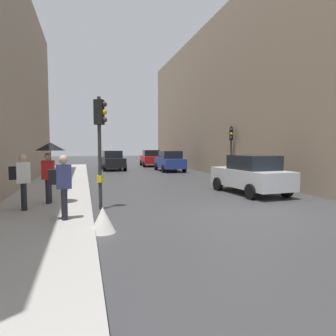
# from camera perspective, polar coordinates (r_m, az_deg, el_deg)

# --- Properties ---
(ground_plane) EXTENTS (120.00, 120.00, 0.00)m
(ground_plane) POSITION_cam_1_polar(r_m,az_deg,el_deg) (10.00, 14.42, -8.49)
(ground_plane) COLOR #38383A
(sidewalk_kerb) EXTENTS (3.13, 40.00, 0.16)m
(sidewalk_kerb) POSITION_cam_1_polar(r_m,az_deg,el_deg) (14.64, -20.86, -4.31)
(sidewalk_kerb) COLOR #A8A5A0
(sidewalk_kerb) RESTS_ON ground
(building_facade_right) EXTENTS (12.00, 29.95, 11.99)m
(building_facade_right) POSITION_cam_1_polar(r_m,az_deg,el_deg) (29.04, 17.38, 11.55)
(building_facade_right) COLOR gray
(building_facade_right) RESTS_ON ground
(traffic_light_mid_street) EXTENTS (0.34, 0.45, 3.50)m
(traffic_light_mid_street) POSITION_cam_1_polar(r_m,az_deg,el_deg) (20.12, 11.93, 4.78)
(traffic_light_mid_street) COLOR #2D2D2D
(traffic_light_mid_street) RESTS_ON ground
(traffic_light_near_right) EXTENTS (0.45, 0.34, 3.84)m
(traffic_light_near_right) POSITION_cam_1_polar(r_m,az_deg,el_deg) (10.49, -12.81, 6.67)
(traffic_light_near_right) COLOR #2D2D2D
(traffic_light_near_right) RESTS_ON ground
(car_red_sedan) EXTENTS (2.26, 4.32, 1.76)m
(car_red_sedan) POSITION_cam_1_polar(r_m,az_deg,el_deg) (32.45, -3.31, 1.88)
(car_red_sedan) COLOR red
(car_red_sedan) RESTS_ON ground
(car_blue_van) EXTENTS (2.05, 4.22, 1.76)m
(car_blue_van) POSITION_cam_1_polar(r_m,az_deg,el_deg) (25.95, 0.34, 1.32)
(car_blue_van) COLOR navy
(car_blue_van) RESTS_ON ground
(car_silver_hatchback) EXTENTS (2.26, 4.32, 1.76)m
(car_silver_hatchback) POSITION_cam_1_polar(r_m,az_deg,el_deg) (14.16, 15.49, -1.22)
(car_silver_hatchback) COLOR #BCBCC1
(car_silver_hatchback) RESTS_ON ground
(car_dark_suv) EXTENTS (2.16, 4.27, 1.76)m
(car_dark_suv) POSITION_cam_1_polar(r_m,az_deg,el_deg) (27.81, -10.51, 1.44)
(car_dark_suv) COLOR black
(car_dark_suv) RESTS_ON ground
(pedestrian_with_umbrella) EXTENTS (1.00, 1.00, 2.14)m
(pedestrian_with_umbrella) POSITION_cam_1_polar(r_m,az_deg,el_deg) (11.26, -21.58, 2.21)
(pedestrian_with_umbrella) COLOR black
(pedestrian_with_umbrella) RESTS_ON sidewalk_kerb
(pedestrian_with_black_backpack) EXTENTS (0.65, 0.41, 1.77)m
(pedestrian_with_black_backpack) POSITION_cam_1_polar(r_m,az_deg,el_deg) (10.45, -26.08, -1.78)
(pedestrian_with_black_backpack) COLOR black
(pedestrian_with_black_backpack) RESTS_ON sidewalk_kerb
(pedestrian_with_grey_backpack) EXTENTS (0.62, 0.36, 1.77)m
(pedestrian_with_grey_backpack) POSITION_cam_1_polar(r_m,az_deg,el_deg) (8.68, -19.50, -2.73)
(pedestrian_with_grey_backpack) COLOR black
(pedestrian_with_grey_backpack) RESTS_ON sidewalk_kerb
(warning_sign_triangle) EXTENTS (0.64, 0.64, 0.65)m
(warning_sign_triangle) POSITION_cam_1_polar(r_m,az_deg,el_deg) (7.80, -12.31, -9.60)
(warning_sign_triangle) COLOR silver
(warning_sign_triangle) RESTS_ON ground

